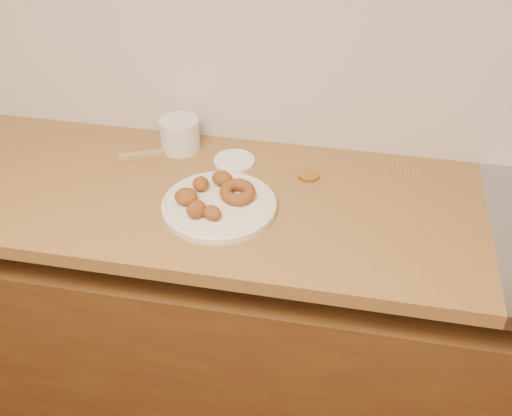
# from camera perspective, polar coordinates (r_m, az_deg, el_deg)

# --- Properties ---
(base_cabinet) EXTENTS (3.60, 0.60, 0.77)m
(base_cabinet) POSITION_cam_1_polar(r_m,az_deg,el_deg) (1.91, 2.80, -11.84)
(base_cabinet) COLOR brown
(base_cabinet) RESTS_ON floor
(butcher_block) EXTENTS (2.30, 0.62, 0.04)m
(butcher_block) POSITION_cam_1_polar(r_m,az_deg,el_deg) (1.76, -18.11, 2.48)
(butcher_block) COLOR olive
(butcher_block) RESTS_ON base_cabinet
(backsplash) EXTENTS (3.60, 0.02, 0.60)m
(backsplash) POSITION_cam_1_polar(r_m,az_deg,el_deg) (1.67, 5.29, 14.96)
(backsplash) COLOR #BCB8A9
(backsplash) RESTS_ON wall_back
(donut_plate) EXTENTS (0.29, 0.29, 0.02)m
(donut_plate) POSITION_cam_1_polar(r_m,az_deg,el_deg) (1.53, -3.52, 0.24)
(donut_plate) COLOR silver
(donut_plate) RESTS_ON butcher_block
(ring_donut) EXTENTS (0.13, 0.13, 0.04)m
(ring_donut) POSITION_cam_1_polar(r_m,az_deg,el_deg) (1.54, -1.79, 1.52)
(ring_donut) COLOR brown
(ring_donut) RESTS_ON donut_plate
(fried_dough_chunks) EXTENTS (0.15, 0.21, 0.05)m
(fried_dough_chunks) POSITION_cam_1_polar(r_m,az_deg,el_deg) (1.53, -5.13, 1.24)
(fried_dough_chunks) COLOR brown
(fried_dough_chunks) RESTS_ON donut_plate
(plastic_tub) EXTENTS (0.14, 0.14, 0.10)m
(plastic_tub) POSITION_cam_1_polar(r_m,az_deg,el_deg) (1.77, -7.27, 6.96)
(plastic_tub) COLOR silver
(plastic_tub) RESTS_ON butcher_block
(tub_lid) EXTENTS (0.15, 0.15, 0.01)m
(tub_lid) POSITION_cam_1_polar(r_m,az_deg,el_deg) (1.72, -2.09, 4.54)
(tub_lid) COLOR white
(tub_lid) RESTS_ON butcher_block
(brass_jar_lid) EXTENTS (0.08, 0.08, 0.01)m
(brass_jar_lid) POSITION_cam_1_polar(r_m,az_deg,el_deg) (1.66, 5.01, 3.12)
(brass_jar_lid) COLOR #B87A30
(brass_jar_lid) RESTS_ON butcher_block
(wooden_utensil) EXTENTS (0.18, 0.10, 0.01)m
(wooden_utensil) POSITION_cam_1_polar(r_m,az_deg,el_deg) (1.77, -9.98, 5.11)
(wooden_utensil) COLOR #9A7E52
(wooden_utensil) RESTS_ON butcher_block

